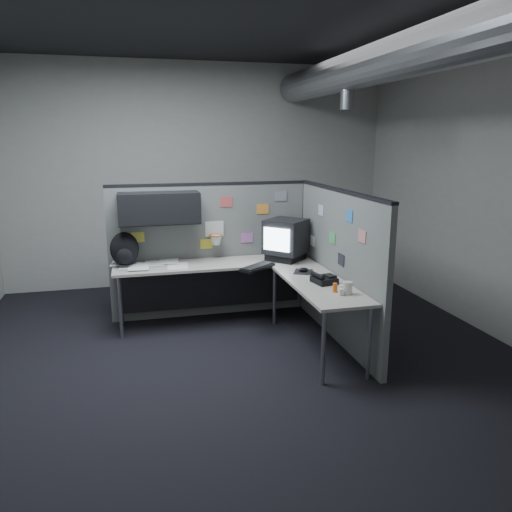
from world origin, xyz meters
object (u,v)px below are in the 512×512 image
object	(u,v)px
desk	(241,278)
keyboard	(257,267)
backpack	(125,250)
monitor	(286,239)
phone	(324,279)

from	to	relation	value
desk	keyboard	distance (m)	0.24
keyboard	backpack	world-z (taller)	backpack
desk	monitor	bearing A→B (deg)	21.24
desk	keyboard	world-z (taller)	keyboard
keyboard	phone	distance (m)	0.87
monitor	backpack	bearing A→B (deg)	176.60
keyboard	desk	bearing A→B (deg)	156.06
desk	keyboard	size ratio (longest dim) A/B	5.00
monitor	keyboard	xyz separation A→B (m)	(-0.43, -0.33, -0.23)
keyboard	backpack	distance (m)	1.51
keyboard	backpack	size ratio (longest dim) A/B	1.19
desk	phone	bearing A→B (deg)	-49.93
monitor	keyboard	world-z (taller)	monitor
keyboard	backpack	xyz separation A→B (m)	(-1.42, 0.48, 0.17)
desk	keyboard	xyz separation A→B (m)	(0.17, -0.09, 0.14)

